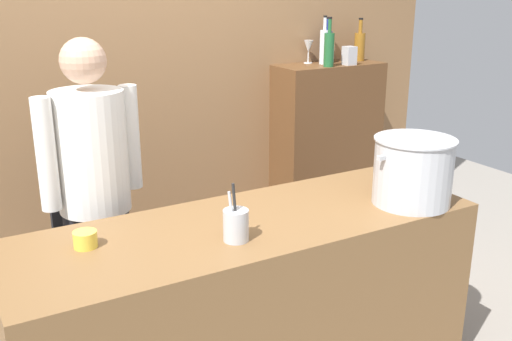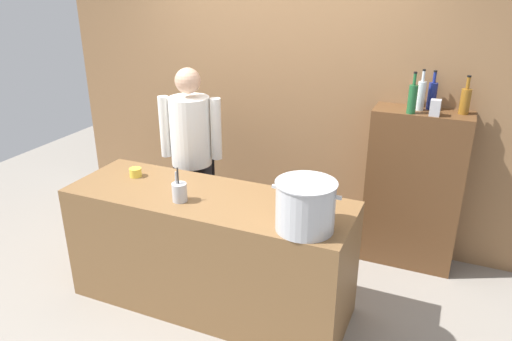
% 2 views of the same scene
% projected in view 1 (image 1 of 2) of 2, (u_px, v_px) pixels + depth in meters
% --- Properties ---
extents(brick_back_panel, '(4.40, 0.10, 3.00)m').
position_uv_depth(brick_back_panel, '(135.00, 50.00, 3.53)').
color(brick_back_panel, olive).
rests_on(brick_back_panel, ground_plane).
extents(prep_counter, '(2.08, 0.70, 0.90)m').
position_uv_depth(prep_counter, '(249.00, 312.00, 2.69)').
color(prep_counter, brown).
rests_on(prep_counter, ground_plane).
extents(bar_cabinet, '(0.76, 0.32, 1.36)m').
position_uv_depth(bar_cabinet, '(326.00, 159.00, 4.21)').
color(bar_cabinet, brown).
rests_on(bar_cabinet, ground_plane).
extents(chef, '(0.52, 0.39, 1.66)m').
position_uv_depth(chef, '(94.00, 184.00, 2.83)').
color(chef, black).
rests_on(chef, ground_plane).
extents(stockpot_large, '(0.43, 0.38, 0.31)m').
position_uv_depth(stockpot_large, '(413.00, 171.00, 2.73)').
color(stockpot_large, '#B7BABF').
rests_on(stockpot_large, prep_counter).
extents(utensil_crock, '(0.10, 0.10, 0.24)m').
position_uv_depth(utensil_crock, '(236.00, 225.00, 2.35)').
color(utensil_crock, '#B7BABF').
rests_on(utensil_crock, prep_counter).
extents(butter_jar, '(0.09, 0.09, 0.07)m').
position_uv_depth(butter_jar, '(85.00, 239.00, 2.30)').
color(butter_jar, yellow).
rests_on(butter_jar, prep_counter).
extents(wine_bottle_amber, '(0.08, 0.08, 0.29)m').
position_uv_depth(wine_bottle_amber, '(360.00, 46.00, 4.14)').
color(wine_bottle_amber, '#8C5919').
rests_on(wine_bottle_amber, bar_cabinet).
extents(wine_bottle_cobalt, '(0.07, 0.07, 0.30)m').
position_uv_depth(wine_bottle_cobalt, '(327.00, 46.00, 4.06)').
color(wine_bottle_cobalt, navy).
rests_on(wine_bottle_cobalt, bar_cabinet).
extents(wine_bottle_green, '(0.07, 0.07, 0.32)m').
position_uv_depth(wine_bottle_green, '(329.00, 49.00, 3.84)').
color(wine_bottle_green, '#1E592D').
rests_on(wine_bottle_green, bar_cabinet).
extents(wine_bottle_clear, '(0.06, 0.06, 0.32)m').
position_uv_depth(wine_bottle_clear, '(324.00, 46.00, 3.96)').
color(wine_bottle_clear, silver).
rests_on(wine_bottle_clear, bar_cabinet).
extents(wine_glass_tall, '(0.07, 0.07, 0.16)m').
position_uv_depth(wine_glass_tall, '(308.00, 47.00, 4.00)').
color(wine_glass_tall, silver).
rests_on(wine_glass_tall, bar_cabinet).
extents(spice_tin_silver, '(0.08, 0.08, 0.12)m').
position_uv_depth(spice_tin_silver, '(349.00, 56.00, 3.94)').
color(spice_tin_silver, '#B2B2B7').
rests_on(spice_tin_silver, bar_cabinet).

